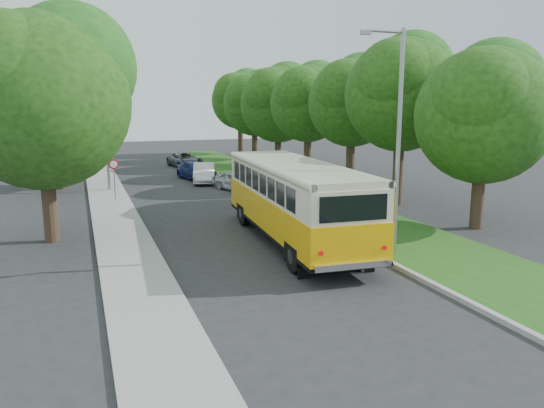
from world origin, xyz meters
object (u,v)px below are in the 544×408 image
object	(u,v)px
vintage_bus	(294,203)
lamppost_near	(396,136)
car_white	(204,173)
car_blue	(196,171)
lamppost_far	(104,126)
car_grey	(185,160)
car_silver	(236,181)

from	to	relation	value
vintage_bus	lamppost_near	bearing A→B (deg)	-45.32
car_white	car_blue	size ratio (longest dim) A/B	0.96
car_white	lamppost_near	bearing A→B (deg)	-69.88
lamppost_far	vintage_bus	distance (m)	16.93
lamppost_far	car_grey	world-z (taller)	lamppost_far
car_silver	car_blue	bearing A→B (deg)	88.43
lamppost_far	lamppost_near	bearing A→B (deg)	-64.29
lamppost_near	vintage_bus	xyz separation A→B (m)	(-2.61, 2.98, -2.74)
lamppost_far	car_grey	distance (m)	13.63
lamppost_near	vintage_bus	bearing A→B (deg)	131.16
lamppost_near	car_grey	size ratio (longest dim) A/B	1.76
vintage_bus	car_blue	xyz separation A→B (m)	(0.06, 18.73, -1.01)
car_grey	vintage_bus	bearing A→B (deg)	-100.44
lamppost_far	car_silver	size ratio (longest dim) A/B	2.10
vintage_bus	car_silver	size ratio (longest dim) A/B	3.08
vintage_bus	car_blue	bearing A→B (deg)	93.33
car_blue	car_white	bearing A→B (deg)	-96.61
car_white	car_blue	distance (m)	1.67
lamppost_near	car_blue	distance (m)	22.19
lamppost_far	car_silver	bearing A→B (deg)	-17.34
car_blue	car_silver	bearing A→B (deg)	-89.68
lamppost_near	vintage_bus	world-z (taller)	lamppost_near
lamppost_far	car_white	xyz separation A→B (m)	(6.55, 1.56, -3.44)
car_silver	vintage_bus	bearing A→B (deg)	-111.08
car_silver	car_grey	size ratio (longest dim) A/B	0.79
car_silver	car_white	bearing A→B (deg)	91.23
car_silver	car_white	world-z (taller)	car_white
lamppost_near	car_silver	world-z (taller)	lamppost_near
car_silver	car_blue	xyz separation A→B (m)	(-1.34, 5.62, 0.01)
lamppost_near	car_blue	size ratio (longest dim) A/B	1.87
lamppost_far	car_blue	world-z (taller)	lamppost_far
car_grey	lamppost_near	bearing A→B (deg)	-95.24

